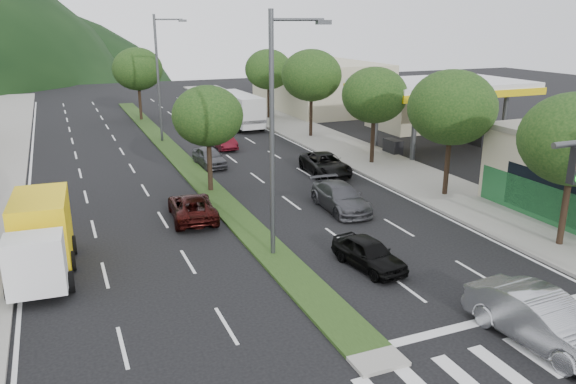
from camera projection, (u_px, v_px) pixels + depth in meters
name	position (u px, v px, depth m)	size (l,w,h in m)	color
ground	(370.00, 354.00, 16.83)	(160.00, 160.00, 0.00)	black
sidewalk_right	(344.00, 148.00, 43.45)	(5.00, 90.00, 0.15)	gray
median	(175.00, 154.00, 41.48)	(1.60, 56.00, 0.12)	#1D3312
gas_canopy	(442.00, 89.00, 41.86)	(12.20, 8.20, 5.25)	silver
bldg_right_far	(319.00, 85.00, 62.04)	(10.00, 16.00, 5.20)	#B6B090
tree_r_a	(575.00, 139.00, 23.36)	(4.60, 4.60, 6.63)	black
tree_r_b	(452.00, 108.00, 30.35)	(4.80, 4.80, 6.94)	black
tree_r_c	(375.00, 95.00, 37.48)	(4.40, 4.40, 6.48)	black
tree_r_d	(311.00, 75.00, 46.17)	(5.00, 5.00, 7.17)	black
tree_r_e	(268.00, 69.00, 55.07)	(4.60, 4.60, 6.71)	black
tree_med_near	(208.00, 116.00, 31.38)	(4.00, 4.00, 6.02)	black
tree_med_far	(137.00, 69.00, 54.13)	(4.80, 4.80, 6.94)	black
streetlight_near	(277.00, 125.00, 22.31)	(2.60, 0.25, 10.00)	#47494C
streetlight_mid	(160.00, 72.00, 44.34)	(2.60, 0.25, 10.00)	#47494C
sedan_silver	(542.00, 320.00, 17.14)	(1.74, 4.98, 1.64)	#97999E
suv_maroon	(192.00, 207.00, 28.04)	(2.09, 4.53, 1.26)	black
car_queue_a	(369.00, 253.00, 22.51)	(1.46, 3.64, 1.24)	black
car_queue_b	(340.00, 197.00, 29.41)	(1.91, 4.69, 1.36)	#434347
car_queue_c	(223.00, 140.00, 43.48)	(1.33, 3.81, 1.25)	#4C0C15
car_queue_d	(325.00, 164.00, 36.08)	(2.25, 4.88, 1.36)	black
car_queue_e	(209.00, 157.00, 38.16)	(1.52, 3.77, 1.28)	#45454A
box_truck	(41.00, 239.00, 21.95)	(2.63, 6.03, 2.91)	white
motorhome	(239.00, 109.00, 51.88)	(2.75, 8.02, 3.05)	silver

